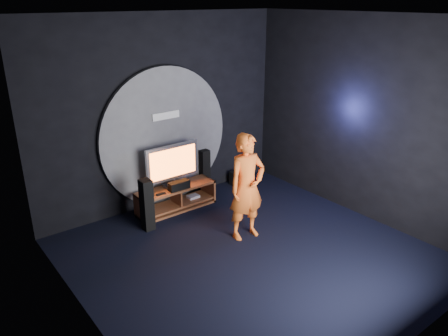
# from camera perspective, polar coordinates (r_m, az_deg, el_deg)

# --- Properties ---
(floor) EXTENTS (5.00, 5.00, 0.00)m
(floor) POSITION_cam_1_polar(r_m,az_deg,el_deg) (6.88, 3.50, -11.29)
(floor) COLOR black
(floor) RESTS_ON ground
(back_wall) EXTENTS (5.00, 0.04, 3.50)m
(back_wall) POSITION_cam_1_polar(r_m,az_deg,el_deg) (8.07, -8.02, 7.16)
(back_wall) COLOR black
(back_wall) RESTS_ON ground
(front_wall) EXTENTS (5.00, 0.04, 3.50)m
(front_wall) POSITION_cam_1_polar(r_m,az_deg,el_deg) (4.69, 24.54, -5.39)
(front_wall) COLOR black
(front_wall) RESTS_ON ground
(left_wall) EXTENTS (0.04, 5.00, 3.50)m
(left_wall) POSITION_cam_1_polar(r_m,az_deg,el_deg) (4.93, -18.55, -3.22)
(left_wall) COLOR black
(left_wall) RESTS_ON ground
(right_wall) EXTENTS (0.04, 5.00, 3.50)m
(right_wall) POSITION_cam_1_polar(r_m,az_deg,el_deg) (7.93, 17.64, 6.09)
(right_wall) COLOR black
(right_wall) RESTS_ON ground
(ceiling) EXTENTS (5.00, 5.00, 0.01)m
(ceiling) POSITION_cam_1_polar(r_m,az_deg,el_deg) (5.79, 4.32, 19.32)
(ceiling) COLOR black
(ceiling) RESTS_ON back_wall
(wall_disc_panel) EXTENTS (2.60, 0.11, 2.60)m
(wall_disc_panel) POSITION_cam_1_polar(r_m,az_deg,el_deg) (8.15, -7.66, 4.03)
(wall_disc_panel) COLOR #515156
(wall_disc_panel) RESTS_ON ground
(media_console) EXTENTS (1.51, 0.45, 0.45)m
(media_console) POSITION_cam_1_polar(r_m,az_deg,el_deg) (8.21, -6.24, -4.09)
(media_console) COLOR brown
(media_console) RESTS_ON ground
(tv) EXTENTS (1.06, 0.22, 0.79)m
(tv) POSITION_cam_1_polar(r_m,az_deg,el_deg) (7.98, -6.74, 0.54)
(tv) COLOR #B4B3BB
(tv) RESTS_ON media_console
(center_speaker) EXTENTS (0.40, 0.15, 0.15)m
(center_speaker) POSITION_cam_1_polar(r_m,az_deg,el_deg) (7.97, -5.91, -2.27)
(center_speaker) COLOR black
(center_speaker) RESTS_ON media_console
(remote) EXTENTS (0.18, 0.05, 0.02)m
(remote) POSITION_cam_1_polar(r_m,az_deg,el_deg) (7.83, -8.25, -3.36)
(remote) COLOR black
(remote) RESTS_ON media_console
(tower_speaker_left) EXTENTS (0.18, 0.20, 0.91)m
(tower_speaker_left) POSITION_cam_1_polar(r_m,az_deg,el_deg) (7.48, -10.04, -4.77)
(tower_speaker_left) COLOR black
(tower_speaker_left) RESTS_ON ground
(tower_speaker_right) EXTENTS (0.18, 0.20, 0.91)m
(tower_speaker_right) POSITION_cam_1_polar(r_m,az_deg,el_deg) (8.76, -2.62, -0.44)
(tower_speaker_right) COLOR black
(tower_speaker_right) RESTS_ON ground
(subwoofer) EXTENTS (0.27, 0.27, 0.29)m
(subwoofer) POSITION_cam_1_polar(r_m,az_deg,el_deg) (9.21, 1.83, -1.37)
(subwoofer) COLOR black
(subwoofer) RESTS_ON ground
(player) EXTENTS (0.69, 0.49, 1.77)m
(player) POSITION_cam_1_polar(r_m,az_deg,el_deg) (6.98, 3.00, -2.49)
(player) COLOR orange
(player) RESTS_ON ground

